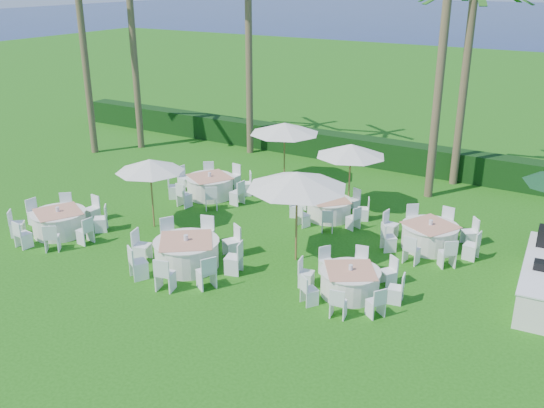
# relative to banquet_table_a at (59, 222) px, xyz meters

# --- Properties ---
(ground) EXTENTS (120.00, 120.00, 0.00)m
(ground) POSITION_rel_banquet_table_a_xyz_m (5.87, 0.68, -0.42)
(ground) COLOR #1D570E
(ground) RESTS_ON ground
(hedge) EXTENTS (34.00, 1.00, 1.20)m
(hedge) POSITION_rel_banquet_table_a_xyz_m (5.87, 12.68, 0.18)
(hedge) COLOR black
(hedge) RESTS_ON ground
(banquet_table_a) EXTENTS (3.15, 3.15, 0.95)m
(banquet_table_a) POSITION_rel_banquet_table_a_xyz_m (0.00, 0.00, 0.00)
(banquet_table_a) COLOR white
(banquet_table_a) RESTS_ON ground
(banquet_table_b) EXTENTS (3.41, 3.41, 1.03)m
(banquet_table_b) POSITION_rel_banquet_table_a_xyz_m (5.22, 0.26, 0.04)
(banquet_table_b) COLOR white
(banquet_table_b) RESTS_ON ground
(banquet_table_c) EXTENTS (2.90, 2.90, 0.89)m
(banquet_table_c) POSITION_rel_banquet_table_a_xyz_m (10.07, 1.23, -0.03)
(banquet_table_c) COLOR white
(banquet_table_c) RESTS_ON ground
(banquet_table_d) EXTENTS (3.26, 3.26, 0.98)m
(banquet_table_d) POSITION_rel_banquet_table_a_xyz_m (2.20, 5.51, 0.01)
(banquet_table_d) COLOR white
(banquet_table_d) RESTS_ON ground
(banquet_table_e) EXTENTS (2.76, 2.76, 0.87)m
(banquet_table_e) POSITION_rel_banquet_table_a_xyz_m (7.18, 5.88, -0.04)
(banquet_table_e) COLOR white
(banquet_table_e) RESTS_ON ground
(banquet_table_f) EXTENTS (3.15, 3.15, 0.95)m
(banquet_table_f) POSITION_rel_banquet_table_a_xyz_m (11.01, 5.28, -0.00)
(banquet_table_f) COLOR white
(banquet_table_f) RESTS_ON ground
(umbrella_a) EXTENTS (2.31, 2.31, 2.43)m
(umbrella_a) POSITION_rel_banquet_table_a_xyz_m (2.33, 2.08, 1.80)
(umbrella_a) COLOR brown
(umbrella_a) RESTS_ON ground
(umbrella_b) EXTENTS (3.04, 3.04, 2.83)m
(umbrella_b) POSITION_rel_banquet_table_a_xyz_m (7.78, 2.34, 2.17)
(umbrella_b) COLOR brown
(umbrella_b) RESTS_ON ground
(umbrella_c) EXTENTS (2.87, 2.87, 2.55)m
(umbrella_c) POSITION_rel_banquet_table_a_xyz_m (3.87, 8.45, 1.91)
(umbrella_c) COLOR brown
(umbrella_c) RESTS_ON ground
(umbrella_d) EXTENTS (2.54, 2.54, 2.52)m
(umbrella_d) POSITION_rel_banquet_table_a_xyz_m (7.45, 6.96, 1.88)
(umbrella_d) COLOR brown
(umbrella_d) RESTS_ON ground
(buffet_table) EXTENTS (1.20, 4.28, 1.50)m
(buffet_table) POSITION_rel_banquet_table_a_xyz_m (14.47, 3.87, 0.11)
(buffet_table) COLOR white
(buffet_table) RESTS_ON ground
(palm_a) EXTENTS (4.40, 3.99, 12.01)m
(palm_a) POSITION_rel_banquet_table_a_xyz_m (-5.02, 9.50, 6.07)
(palm_a) COLOR brown
(palm_a) RESTS_ON ground
(palm_b) EXTENTS (4.40, 3.99, 9.55)m
(palm_b) POSITION_rel_banquet_table_a_xyz_m (0.19, 11.53, 4.83)
(palm_b) COLOR brown
(palm_b) RESTS_ON ground
(palm_c) EXTENTS (4.41, 4.03, 11.80)m
(palm_c) POSITION_rel_banquet_table_a_xyz_m (9.55, 9.94, 5.97)
(palm_c) COLOR brown
(palm_c) RESTS_ON ground
(palm_d) EXTENTS (4.39, 4.18, 8.14)m
(palm_d) POSITION_rel_banquet_table_a_xyz_m (9.97, 11.98, 4.10)
(palm_d) COLOR brown
(palm_d) RESTS_ON ground
(palm_f) EXTENTS (4.31, 4.33, 8.78)m
(palm_f) POSITION_rel_banquet_table_a_xyz_m (-6.35, 7.65, 4.43)
(palm_f) COLOR brown
(palm_f) RESTS_ON ground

